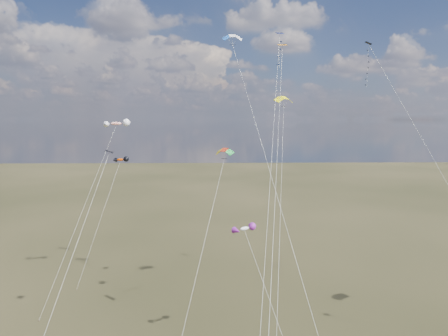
{
  "coord_description": "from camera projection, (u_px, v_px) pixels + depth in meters",
  "views": [
    {
      "loc": [
        -1.26,
        -30.65,
        24.89
      ],
      "look_at": [
        0.0,
        18.0,
        19.0
      ],
      "focal_mm": 32.0,
      "sensor_mm": 36.0,
      "label": 1
    }
  ],
  "objects": [
    {
      "name": "novelty_white_purple",
      "position": [
        245.0,
        229.0,
        41.68
      ],
      "size": [
        6.17,
        8.94,
        14.06
      ],
      "color": "white",
      "rests_on": "ground"
    },
    {
      "name": "parafoil_yellow",
      "position": [
        284.0,
        99.0,
        50.7
      ],
      "size": [
        5.2,
        20.76,
        28.31
      ],
      "color": "#F8EC08",
      "rests_on": "ground"
    },
    {
      "name": "diamond_navy_tall",
      "position": [
        278.0,
        74.0,
        44.5
      ],
      "size": [
        6.0,
        24.9,
        35.03
      ],
      "color": "#09134E",
      "rests_on": "ground"
    },
    {
      "name": "novelty_redwhite_stripe",
      "position": [
        116.0,
        124.0,
        57.4
      ],
      "size": [
        9.52,
        11.67,
        24.98
      ],
      "color": "red",
      "rests_on": "ground"
    },
    {
      "name": "diamond_black_high",
      "position": [
        377.0,
        80.0,
        52.47
      ],
      "size": [
        14.05,
        17.81,
        35.22
      ],
      "color": "black",
      "rests_on": "ground"
    },
    {
      "name": "parafoil_tricolor",
      "position": [
        224.0,
        151.0,
        43.17
      ],
      "size": [
        6.78,
        14.01,
        22.17
      ],
      "color": "yellow",
      "rests_on": "ground"
    },
    {
      "name": "novelty_orange_black",
      "position": [
        120.0,
        160.0,
        66.56
      ],
      "size": [
        5.99,
        10.94,
        18.81
      ],
      "color": "#ED4400",
      "rests_on": "ground"
    },
    {
      "name": "diamond_black_mid",
      "position": [
        87.0,
        215.0,
        40.0
      ],
      "size": [
        5.53,
        14.8,
        21.62
      ],
      "color": "black",
      "rests_on": "ground"
    },
    {
      "name": "diamond_orange_center",
      "position": [
        278.0,
        140.0,
        35.7
      ],
      "size": [
        5.5,
        24.48,
        32.82
      ],
      "color": "orange",
      "rests_on": "ground"
    },
    {
      "name": "parafoil_blue_white",
      "position": [
        233.0,
        38.0,
        50.01
      ],
      "size": [
        8.97,
        29.06,
        36.01
      ],
      "color": "blue",
      "rests_on": "ground"
    }
  ]
}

